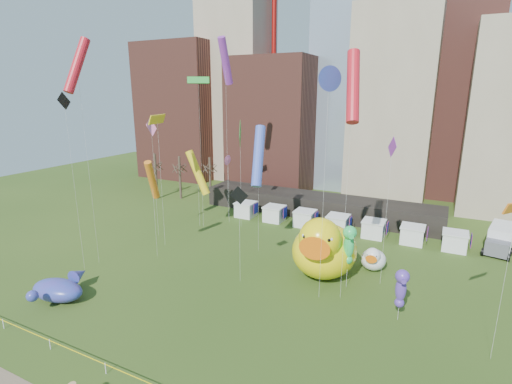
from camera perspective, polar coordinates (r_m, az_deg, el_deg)
The scene contains 25 objects.
skyline at distance 77.92m, azimuth 18.76°, elevation 15.34°, with size 101.00×23.00×68.00m.
pavilion at distance 63.26m, azimuth 9.10°, elevation -1.97°, with size 38.00×6.00×3.20m, color black.
vendor_tents at distance 56.61m, azimuth 12.05°, elevation -4.64°, with size 33.24×2.80×2.40m.
bare_trees at distance 73.37m, azimuth -11.03°, elevation 2.20°, with size 8.44×6.44×8.50m.
big_duck at distance 42.03m, azimuth 9.95°, elevation -8.18°, with size 7.57×9.75×7.29m.
small_duck at distance 45.70m, azimuth 16.97°, elevation -9.44°, with size 2.85×3.81×2.91m.
seahorse_green at distance 39.66m, azimuth 13.59°, elevation -7.19°, with size 1.77×1.98×6.71m.
seahorse_purple at distance 36.23m, azimuth 20.70°, elevation -12.82°, with size 1.45×1.68×4.84m.
whale_inflatable at distance 42.70m, azimuth -27.15°, elevation -12.63°, with size 5.73×6.97×2.38m.
box_truck at distance 57.98m, azimuth 32.51°, elevation -5.76°, with size 3.99×7.53×3.04m.
kite_0 at distance 45.68m, azimuth -25.00°, elevation 16.62°, with size 1.59×3.53×25.02m.
kite_1 at distance 52.48m, azimuth -15.23°, elevation 8.95°, with size 2.34×0.66×16.27m.
kite_2 at distance 38.60m, azimuth -2.51°, elevation -0.78°, with size 1.35×1.44×10.41m.
kite_3 at distance 54.77m, azimuth -2.36°, elevation 8.50°, with size 1.67×3.47×15.66m.
kite_4 at distance 56.00m, azimuth -8.63°, elevation 2.84°, with size 3.85×1.18×11.45m.
kite_5 at distance 45.83m, azimuth 0.37°, elevation 5.34°, with size 2.39×4.41×15.68m.
kite_6 at distance 46.14m, azimuth -15.13°, elevation 1.73°, with size 1.88×2.99×12.04m.
kite_7 at distance 39.14m, azimuth 19.49°, elevation 5.73°, with size 1.03×1.82×15.42m.
kite_8 at distance 34.65m, azimuth 14.19°, elevation 14.92°, with size 2.18×3.84×23.07m.
kite_9 at distance 57.10m, azimuth -4.14°, elevation 4.71°, with size 0.33×1.47×10.43m.
kite_10 at distance 44.25m, azimuth -26.45°, elevation 10.91°, with size 0.36×1.79×19.50m.
kite_11 at distance 54.86m, azimuth -8.55°, elevation 15.91°, with size 2.68×2.02×21.47m.
kite_12 at distance 48.77m, azimuth -14.44°, elevation 10.32°, with size 1.35×3.70×16.82m.
kite_13 at distance 34.40m, azimuth 10.75°, elevation 16.11°, with size 0.99×2.11×21.63m.
kite_15 at distance 58.18m, azimuth -4.55°, elevation 18.76°, with size 1.81×4.02×27.01m.
Camera 1 is at (14.02, -15.94, 19.51)m, focal length 27.00 mm.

